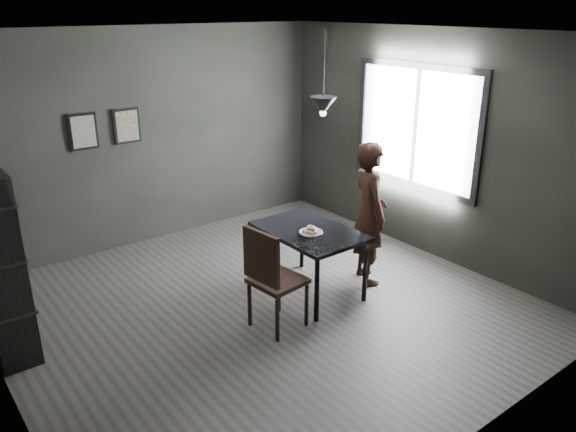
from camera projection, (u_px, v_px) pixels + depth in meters
ground at (265, 307)px, 6.00m from camera, size 5.00×5.00×0.00m
back_wall at (153, 137)px, 7.35m from camera, size 5.00×0.10×2.80m
ceiling at (260, 33)px, 5.00m from camera, size 5.00×5.00×0.02m
window_assembly at (415, 127)px, 6.99m from camera, size 0.04×1.96×1.56m
cafe_table at (309, 236)px, 6.10m from camera, size 0.80×1.20×0.75m
white_plate at (311, 233)px, 5.97m from camera, size 0.23×0.23×0.01m
donut_pile at (311, 230)px, 5.96m from camera, size 0.17×0.17×0.08m
woman at (369, 213)px, 6.32m from camera, size 0.61×0.71×1.65m
wood_chair at (271, 273)px, 5.39m from camera, size 0.52×0.52×1.08m
shelf_unit at (0, 270)px, 4.87m from camera, size 0.33×0.58×1.75m
pendant_lamp at (323, 105)px, 5.83m from camera, size 0.28×0.28×0.86m
framed_print_left at (83, 132)px, 6.74m from camera, size 0.34×0.04×0.44m
framed_print_right at (127, 126)px, 7.06m from camera, size 0.34×0.04×0.44m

